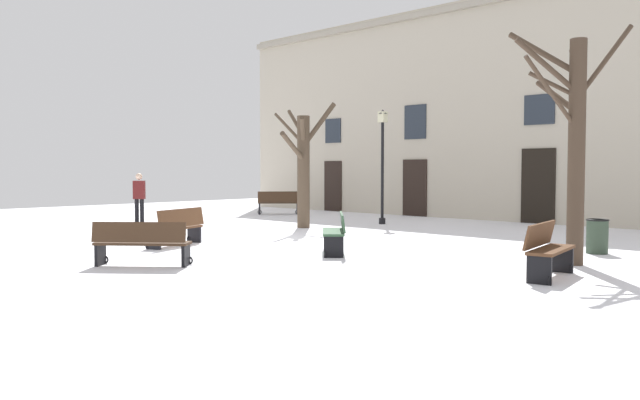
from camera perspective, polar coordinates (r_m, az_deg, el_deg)
ground_plane at (r=16.31m, az=-4.85°, el=-3.71°), size 37.45×37.45×0.00m
building_facade at (r=24.24m, az=13.59°, el=7.98°), size 23.41×0.60×8.05m
tree_center at (r=13.15m, az=21.75°, el=5.22°), size 2.05×2.19×4.66m
tree_left_of_center at (r=19.97m, az=-1.51°, el=3.23°), size 2.09×2.51×3.97m
streetlamp at (r=21.45m, az=5.61°, el=4.10°), size 0.30×0.30×3.83m
litter_bin at (r=15.15m, az=23.56°, el=-2.98°), size 0.48×0.48×0.75m
bench_near_center_tree at (r=12.54m, az=-15.67°, el=-3.72°), size 1.69×1.53×0.86m
bench_back_to_back_left at (r=26.03m, az=-3.75°, el=-0.22°), size 1.50×1.56×0.95m
bench_back_to_back_right at (r=11.45m, az=19.73°, el=-4.18°), size 0.72×1.62×0.94m
bench_by_litter_bin at (r=13.92m, az=1.41°, el=-2.91°), size 1.41×1.45×0.89m
bench_far_corner at (r=15.64m, az=-12.69°, el=-2.37°), size 0.99×1.76×0.90m
person_crossing_plaza at (r=22.76m, az=-15.88°, el=0.41°), size 0.43×0.42×1.70m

